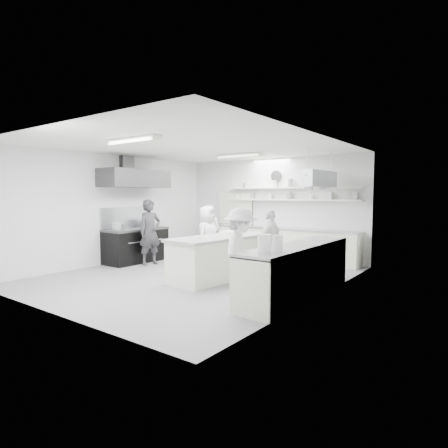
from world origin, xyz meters
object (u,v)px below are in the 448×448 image
Objects in this scene: stove at (136,246)px; right_counter at (297,272)px; prep_island at (220,258)px; cook_stove at (150,232)px; cook_back at (209,230)px; back_counter at (274,243)px.

right_counter is (5.25, -0.60, 0.02)m from stove.
right_counter is 2.11m from prep_island.
stove is 0.72× the size of prep_island.
cook_stove is (-2.53, 0.19, 0.43)m from prep_island.
prep_island is at bearing 123.76° from cook_back.
cook_stove is 1.11× the size of cook_back.
stove is 1.01× the size of cook_stove.
stove is 3.18m from prep_island.
prep_island is at bearing -4.27° from stove.
back_counter is at bearing -171.93° from cook_back.
stove is 5.28m from right_counter.
prep_island is 1.41× the size of cook_stove.
right_counter reaches higher than stove.
right_counter is 1.32× the size of prep_island.
back_counter is 4.13m from right_counter.
cook_back is at bearing 67.26° from stove.
cook_stove is (0.64, -0.04, 0.44)m from stove.
back_counter is at bearing 124.65° from right_counter.
stove is at bearing -178.89° from prep_island.
cook_stove is 2.24m from cook_back.
cook_back is (-4.34, 2.78, 0.33)m from right_counter.
prep_island is at bearing -83.69° from cook_stove.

